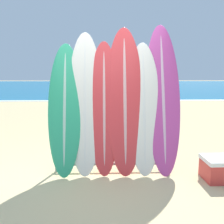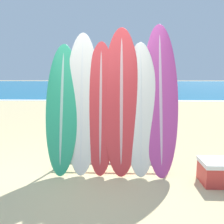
% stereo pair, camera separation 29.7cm
% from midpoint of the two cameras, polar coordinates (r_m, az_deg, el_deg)
% --- Properties ---
extents(ground_plane, '(160.00, 160.00, 0.00)m').
position_cam_midpoint_polar(ground_plane, '(3.38, -3.19, -17.74)').
color(ground_plane, tan).
extents(ocean_water, '(120.00, 60.00, 0.01)m').
position_cam_midpoint_polar(ocean_water, '(43.23, 1.75, 7.24)').
color(ocean_water, '#146693').
rests_on(ocean_water, ground_plane).
extents(surfboard_rack, '(1.90, 0.04, 0.83)m').
position_cam_midpoint_polar(surfboard_rack, '(3.55, 1.94, -8.47)').
color(surfboard_rack, slate).
rests_on(surfboard_rack, ground_plane).
extents(surfboard_slot_0, '(0.53, 0.62, 2.07)m').
position_cam_midpoint_polar(surfboard_slot_0, '(3.52, -10.55, 0.98)').
color(surfboard_slot_0, '#289E70').
rests_on(surfboard_slot_0, ground_plane).
extents(surfboard_slot_1, '(0.54, 0.57, 2.24)m').
position_cam_midpoint_polar(surfboard_slot_1, '(3.48, -5.46, 2.44)').
color(surfboard_slot_1, silver).
rests_on(surfboard_slot_1, ground_plane).
extents(surfboard_slot_2, '(0.48, 0.53, 2.10)m').
position_cam_midpoint_polar(surfboard_slot_2, '(3.44, -0.50, 1.19)').
color(surfboard_slot_2, red).
rests_on(surfboard_slot_2, ground_plane).
extents(surfboard_slot_3, '(0.59, 0.64, 2.33)m').
position_cam_midpoint_polar(surfboard_slot_3, '(3.45, 4.94, 3.10)').
color(surfboard_slot_3, red).
rests_on(surfboard_slot_3, ground_plane).
extents(surfboard_slot_4, '(0.53, 0.59, 2.09)m').
position_cam_midpoint_polar(surfboard_slot_4, '(3.47, 9.94, 1.03)').
color(surfboard_slot_4, silver).
rests_on(surfboard_slot_4, ground_plane).
extents(surfboard_slot_5, '(0.56, 0.74, 2.39)m').
position_cam_midpoint_polar(surfboard_slot_5, '(3.56, 14.88, 3.54)').
color(surfboard_slot_5, '#B23D8E').
rests_on(surfboard_slot_5, ground_plane).
extents(person_near_water, '(0.29, 0.31, 1.79)m').
position_cam_midpoint_polar(person_near_water, '(6.84, -3.87, 4.59)').
color(person_near_water, '#A87A5B').
rests_on(person_near_water, ground_plane).
extents(person_mid_beach, '(0.29, 0.26, 1.70)m').
position_cam_midpoint_polar(person_mid_beach, '(11.81, 12.19, 6.13)').
color(person_mid_beach, '#846047').
rests_on(person_mid_beach, ground_plane).
extents(person_far_left, '(0.28, 0.28, 1.68)m').
position_cam_midpoint_polar(person_far_left, '(11.78, -4.26, 6.26)').
color(person_far_left, '#846047').
rests_on(person_far_left, ground_plane).
extents(cooler_box, '(0.56, 0.41, 0.34)m').
position_cam_midpoint_polar(cooler_box, '(3.68, 28.62, -13.60)').
color(cooler_box, red).
rests_on(cooler_box, ground_plane).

